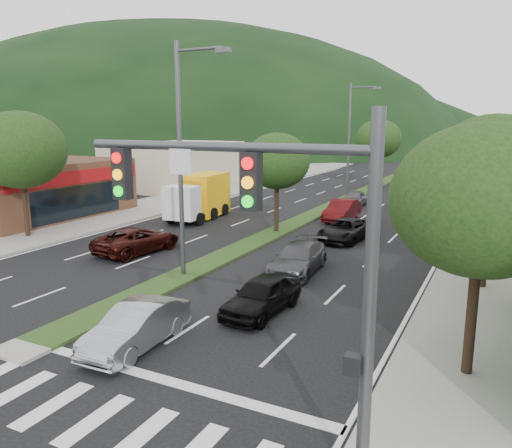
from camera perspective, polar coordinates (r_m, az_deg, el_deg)
The scene contains 28 objects.
ground at distance 17.14m, azimuth -24.15°, elevation -12.69°, with size 160.00×160.00×0.00m, color black.
sidewalk_right at distance 35.22m, azimuth 26.26°, elevation -0.56°, with size 5.00×90.00×0.15m, color gray.
sidewalk_left at distance 43.49m, azimuth -9.51°, elevation 2.59°, with size 6.00×90.00×0.15m, color gray.
median at distance 40.17m, azimuth 8.27°, elevation 1.87°, with size 1.60×56.00×0.12m, color #233D16.
traffic_signal at distance 9.01m, azimuth 3.33°, elevation -1.97°, with size 6.12×0.40×7.00m.
shop_left at distance 39.82m, azimuth -24.63°, elevation 3.69°, with size 10.15×12.00×4.00m.
bldg_left_far at distance 53.96m, azimuth -9.10°, elevation 6.71°, with size 9.00×14.00×4.60m, color beige.
hill_far at distance 151.34m, azimuth -11.06°, elevation 8.82°, with size 176.00×132.00×82.00m, color black.
tree_r_a at distance 13.73m, azimuth 24.42°, elevation 2.45°, with size 4.60×4.60×6.63m.
tree_r_b at distance 21.66m, azimuth 25.51°, elevation 5.92°, with size 4.80×4.80×6.94m.
tree_r_c at distance 29.66m, azimuth 25.93°, elevation 6.55°, with size 4.40×4.40×6.48m.
tree_r_d at distance 39.62m, azimuth 26.32°, elevation 8.13°, with size 5.00×5.00×7.17m.
tree_r_e at distance 49.62m, azimuth 26.48°, elevation 8.24°, with size 4.60×4.60×6.71m.
tree_med_near at distance 30.38m, azimuth 2.41°, elevation 7.18°, with size 4.00×4.00×6.02m.
tree_med_far at distance 55.05m, azimuth 13.84°, elevation 9.44°, with size 4.80×4.80×6.94m.
tree_l_a at distance 31.80m, azimuth -25.35°, elevation 7.65°, with size 5.20×5.20×7.25m.
streetlight_near at distance 21.49m, azimuth -8.26°, elevation 8.34°, with size 2.60×0.25×10.00m.
streetlight_mid at distance 44.34m, azimuth 10.84°, elevation 9.87°, with size 2.60×0.25×10.00m.
sedan_silver at distance 15.87m, azimuth -13.52°, elevation -11.32°, with size 1.41×4.04×1.33m, color #979A9E.
suv_maroon at distance 26.97m, azimuth -13.39°, elevation -1.76°, with size 2.25×4.87×1.35m, color black.
car_queue_a at distance 18.02m, azimuth 0.67°, elevation -8.15°, with size 1.58×3.94×1.34m, color black.
car_queue_b at distance 22.86m, azimuth 4.85°, elevation -3.93°, with size 1.84×4.52×1.31m, color #444348.
car_queue_c at distance 35.15m, azimuth 9.82°, elevation 1.55°, with size 1.55×4.45×1.47m, color #4B0C0E.
car_queue_d at distance 29.29m, azimuth 10.18°, elevation -0.68°, with size 2.07×4.50×1.25m, color black.
car_queue_e at distance 41.22m, azimuth 11.19°, elevation 2.84°, with size 1.51×3.76×1.28m, color #4E4E53.
car_queue_f at distance 48.99m, azimuth 19.83°, elevation 3.76°, with size 1.87×4.60×1.34m, color black.
box_truck at distance 35.69m, azimuth -6.34°, elevation 3.00°, with size 3.01×6.51×3.11m.
motorhome at distance 34.46m, azimuth 20.67°, elevation 2.45°, with size 2.89×8.53×3.25m.
Camera 1 is at (12.50, -9.58, 6.76)m, focal length 35.00 mm.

